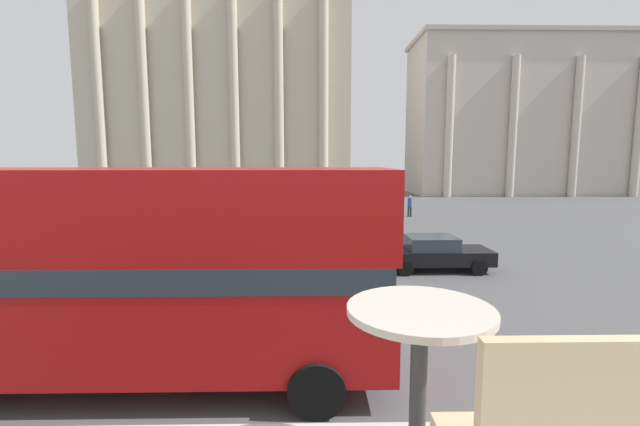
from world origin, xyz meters
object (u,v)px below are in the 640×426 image
Objects in this scene: traffic_light_mid at (379,204)px; car_navy at (344,218)px; pedestrian_blue at (410,205)px; pedestrian_yellow at (242,216)px; plaza_building_right at (522,117)px; traffic_light_near at (138,224)px; traffic_light_far at (304,192)px; double_decker_bus at (123,267)px; cafe_dining_table at (419,353)px; car_black at (435,252)px; plaza_building_left at (225,87)px.

car_navy is at bearing 96.83° from traffic_light_mid.
pedestrian_yellow is at bearing 117.42° from pedestrian_blue.
plaza_building_right is 17.12× the size of pedestrian_yellow.
plaza_building_right is 8.10× the size of traffic_light_near.
plaza_building_right is 40.07m from traffic_light_far.
traffic_light_mid is 8.67m from traffic_light_far.
double_decker_bus reaches higher than car_navy.
pedestrian_blue is at bearing 77.08° from cafe_dining_table.
traffic_light_near is 2.11× the size of pedestrian_yellow.
pedestrian_yellow is at bearing -75.25° from car_navy.
car_navy is 6.35m from pedestrian_yellow.
pedestrian_blue is (2.61, 15.79, 0.23)m from car_black.
cafe_dining_table is at bearing -87.78° from traffic_light_far.
traffic_light_mid is 14.26m from pedestrian_blue.
plaza_building_left is (-6.21, 41.73, 10.17)m from double_decker_bus.
plaza_building_right is 6.72× the size of car_black.
plaza_building_left is 26.80m from traffic_light_far.
traffic_light_near is 0.96× the size of traffic_light_mid.
plaza_building_left reaches higher than car_navy.
traffic_light_near reaches higher than car_black.
cafe_dining_table is 0.17× the size of car_navy.
traffic_light_near is 22.72m from pedestrian_blue.
double_decker_bus is 2.41× the size of car_navy.
double_decker_bus is at bearing -81.53° from plaza_building_left.
traffic_light_mid is 0.87× the size of car_navy.
traffic_light_mid is (8.59, 5.07, 0.10)m from traffic_light_near.
plaza_building_right reaches higher than traffic_light_far.
traffic_light_near reaches higher than pedestrian_yellow.
plaza_building_left is 37.65m from traffic_light_near.
plaza_building_left is 7.71× the size of traffic_light_mid.
traffic_light_mid is at bearing 55.80° from double_decker_bus.
traffic_light_mid is (12.77, -30.93, -10.11)m from plaza_building_left.
pedestrian_yellow is (-0.67, 17.76, -1.38)m from double_decker_bus.
pedestrian_blue is (-19.40, -22.80, -8.74)m from plaza_building_right.
traffic_light_near reaches higher than pedestrian_blue.
car_black is at bearing -51.08° from traffic_light_mid.
cafe_dining_table is at bearing 165.44° from pedestrian_blue.
pedestrian_blue is (11.04, 24.27, -1.40)m from double_decker_bus.
traffic_light_near is at bearing -165.28° from pedestrian_yellow.
traffic_light_far is (3.06, 18.74, -0.00)m from double_decker_bus.
pedestrian_yellow is at bearing 91.03° from car_black.
cafe_dining_table is 25.10m from traffic_light_far.
car_navy is at bearing -131.07° from plaza_building_right.
plaza_building_right is 6.72× the size of car_navy.
car_black is 13.00m from pedestrian_yellow.
traffic_light_far is at bearing 68.63° from traffic_light_near.
cafe_dining_table is at bearing -147.78° from pedestrian_yellow.
double_decker_bus is at bearing 122.56° from cafe_dining_table.
cafe_dining_table is 0.44× the size of pedestrian_yellow.
plaza_building_right is at bearing 45.97° from traffic_light_far.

